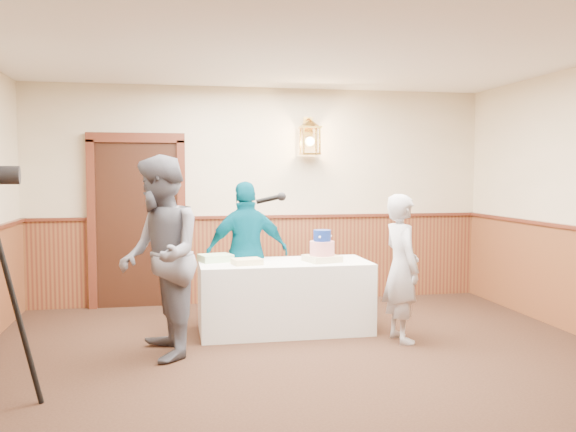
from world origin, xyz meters
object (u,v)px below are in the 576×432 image
Objects in this scene: interviewer at (160,257)px; assistant_p at (247,253)px; baker at (402,268)px; display_table at (284,296)px; sheet_cake_green at (216,258)px; sheet_cake_yellow at (247,262)px; tiered_cake at (322,249)px.

interviewer is 1.43m from assistant_p.
assistant_p reaches higher than baker.
sheet_cake_green is (-0.72, 0.14, 0.41)m from display_table.
sheet_cake_yellow is 0.89× the size of sheet_cake_green.
assistant_p is at bearing 149.40° from tiered_cake.
display_table is at bearing 109.95° from interviewer.
tiered_cake is at bearing 143.12° from assistant_p.
baker is (1.80, -0.74, -0.05)m from sheet_cake_green.
interviewer reaches higher than sheet_cake_yellow.
sheet_cake_yellow is 0.41m from sheet_cake_green.
baker is (1.50, -0.47, -0.04)m from sheet_cake_yellow.
sheet_cake_green is at bearing 137.60° from interviewer.
assistant_p is (-0.75, 0.44, -0.08)m from tiered_cake.
sheet_cake_yellow is 0.20× the size of baker.
assistant_p is (0.06, 0.50, 0.02)m from sheet_cake_yellow.
tiered_cake is at bearing -10.35° from display_table.
sheet_cake_yellow is at bearing 68.89° from baker.
assistant_p is at bearing 31.71° from sheet_cake_green.
baker reaches higher than sheet_cake_yellow.
interviewer is at bearing -146.11° from sheet_cake_yellow.
display_table is at bearing 127.41° from assistant_p.
interviewer is at bearing -151.09° from display_table.
sheet_cake_green is 0.22× the size of baker.
assistant_p is at bearing 133.69° from display_table.
display_table is 1.29m from baker.
interviewer is (-0.87, -0.58, 0.15)m from sheet_cake_yellow.
sheet_cake_yellow is (-0.42, -0.13, 0.40)m from display_table.
tiered_cake is 1.24× the size of sheet_cake_green.
tiered_cake is at bearing 49.02° from baker.
display_table is 6.19× the size of sheet_cake_yellow.
sheet_cake_green is at bearing 25.42° from assistant_p.
display_table is 0.97× the size of interviewer.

